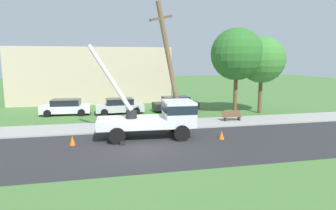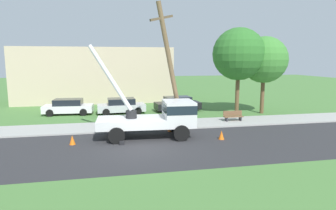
{
  "view_description": "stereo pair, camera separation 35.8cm",
  "coord_description": "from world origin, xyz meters",
  "px_view_note": "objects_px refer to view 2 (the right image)",
  "views": [
    {
      "loc": [
        -2.03,
        -16.08,
        5.01
      ],
      "look_at": [
        2.07,
        2.35,
        2.07
      ],
      "focal_mm": 31.3,
      "sensor_mm": 36.0,
      "label": 1
    },
    {
      "loc": [
        -1.68,
        -16.16,
        5.01
      ],
      "look_at": [
        2.07,
        2.35,
        2.07
      ],
      "focal_mm": 31.3,
      "sensor_mm": 36.0,
      "label": 2
    }
  ],
  "objects_px": {
    "traffic_cone_behind": "(72,140)",
    "roadside_tree_far": "(264,60)",
    "utility_truck": "(159,116)",
    "parked_sedan_black": "(178,104)",
    "leaning_utility_pole": "(171,67)",
    "roadside_tree_near": "(239,54)",
    "traffic_cone_ahead": "(221,135)",
    "parked_sedan_white": "(68,107)",
    "parked_sedan_silver": "(121,106)",
    "park_bench": "(233,116)",
    "traffic_cone_curbside": "(170,127)"
  },
  "relations": [
    {
      "from": "leaning_utility_pole",
      "to": "traffic_cone_ahead",
      "type": "relative_size",
      "value": 15.77
    },
    {
      "from": "parked_sedan_black",
      "to": "park_bench",
      "type": "height_order",
      "value": "parked_sedan_black"
    },
    {
      "from": "parked_sedan_black",
      "to": "leaning_utility_pole",
      "type": "bearing_deg",
      "value": -106.8
    },
    {
      "from": "leaning_utility_pole",
      "to": "traffic_cone_behind",
      "type": "height_order",
      "value": "leaning_utility_pole"
    },
    {
      "from": "utility_truck",
      "to": "roadside_tree_near",
      "type": "distance_m",
      "value": 11.3
    },
    {
      "from": "parked_sedan_silver",
      "to": "roadside_tree_far",
      "type": "height_order",
      "value": "roadside_tree_far"
    },
    {
      "from": "parked_sedan_silver",
      "to": "roadside_tree_far",
      "type": "xyz_separation_m",
      "value": [
        12.97,
        -2.55,
        4.26
      ]
    },
    {
      "from": "parked_sedan_black",
      "to": "roadside_tree_far",
      "type": "xyz_separation_m",
      "value": [
        7.51,
        -2.72,
        4.26
      ]
    },
    {
      "from": "leaning_utility_pole",
      "to": "park_bench",
      "type": "relative_size",
      "value": 5.52
    },
    {
      "from": "utility_truck",
      "to": "parked_sedan_black",
      "type": "xyz_separation_m",
      "value": [
        3.42,
        9.21,
        -0.7
      ]
    },
    {
      "from": "parked_sedan_black",
      "to": "park_bench",
      "type": "distance_m",
      "value": 6.71
    },
    {
      "from": "utility_truck",
      "to": "traffic_cone_curbside",
      "type": "bearing_deg",
      "value": 51.65
    },
    {
      "from": "leaning_utility_pole",
      "to": "utility_truck",
      "type": "bearing_deg",
      "value": -126.63
    },
    {
      "from": "roadside_tree_far",
      "to": "park_bench",
      "type": "bearing_deg",
      "value": -143.6
    },
    {
      "from": "parked_sedan_white",
      "to": "parked_sedan_silver",
      "type": "distance_m",
      "value": 4.83
    },
    {
      "from": "traffic_cone_ahead",
      "to": "parked_sedan_white",
      "type": "relative_size",
      "value": 0.12
    },
    {
      "from": "park_bench",
      "to": "roadside_tree_near",
      "type": "distance_m",
      "value": 6.12
    },
    {
      "from": "traffic_cone_behind",
      "to": "park_bench",
      "type": "height_order",
      "value": "park_bench"
    },
    {
      "from": "utility_truck",
      "to": "park_bench",
      "type": "height_order",
      "value": "utility_truck"
    },
    {
      "from": "traffic_cone_ahead",
      "to": "parked_sedan_black",
      "type": "bearing_deg",
      "value": 91.88
    },
    {
      "from": "traffic_cone_ahead",
      "to": "roadside_tree_near",
      "type": "relative_size",
      "value": 0.07
    },
    {
      "from": "parked_sedan_white",
      "to": "park_bench",
      "type": "bearing_deg",
      "value": -24.42
    },
    {
      "from": "leaning_utility_pole",
      "to": "roadside_tree_near",
      "type": "distance_m",
      "value": 8.87
    },
    {
      "from": "utility_truck",
      "to": "traffic_cone_behind",
      "type": "distance_m",
      "value": 5.53
    },
    {
      "from": "parked_sedan_white",
      "to": "parked_sedan_silver",
      "type": "height_order",
      "value": "same"
    },
    {
      "from": "parked_sedan_silver",
      "to": "park_bench",
      "type": "height_order",
      "value": "parked_sedan_silver"
    },
    {
      "from": "roadside_tree_near",
      "to": "park_bench",
      "type": "bearing_deg",
      "value": -119.07
    },
    {
      "from": "parked_sedan_white",
      "to": "traffic_cone_curbside",
      "type": "bearing_deg",
      "value": -46.15
    },
    {
      "from": "utility_truck",
      "to": "leaning_utility_pole",
      "type": "relative_size",
      "value": 0.76
    },
    {
      "from": "traffic_cone_ahead",
      "to": "roadside_tree_far",
      "type": "bearing_deg",
      "value": 47.84
    },
    {
      "from": "parked_sedan_black",
      "to": "park_bench",
      "type": "bearing_deg",
      "value": -61.11
    },
    {
      "from": "leaning_utility_pole",
      "to": "traffic_cone_curbside",
      "type": "bearing_deg",
      "value": -110.03
    },
    {
      "from": "traffic_cone_behind",
      "to": "park_bench",
      "type": "bearing_deg",
      "value": 18.78
    },
    {
      "from": "utility_truck",
      "to": "parked_sedan_white",
      "type": "height_order",
      "value": "utility_truck"
    },
    {
      "from": "utility_truck",
      "to": "roadside_tree_far",
      "type": "bearing_deg",
      "value": 30.7
    },
    {
      "from": "parked_sedan_white",
      "to": "roadside_tree_near",
      "type": "xyz_separation_m",
      "value": [
        15.22,
        -3.07,
        4.77
      ]
    },
    {
      "from": "traffic_cone_behind",
      "to": "parked_sedan_white",
      "type": "distance_m",
      "value": 10.34
    },
    {
      "from": "traffic_cone_ahead",
      "to": "parked_sedan_black",
      "type": "xyz_separation_m",
      "value": [
        -0.35,
        10.63,
        0.43
      ]
    },
    {
      "from": "park_bench",
      "to": "roadside_tree_near",
      "type": "xyz_separation_m",
      "value": [
        1.7,
        3.07,
        5.02
      ]
    },
    {
      "from": "traffic_cone_behind",
      "to": "traffic_cone_curbside",
      "type": "distance_m",
      "value": 6.7
    },
    {
      "from": "roadside_tree_near",
      "to": "roadside_tree_far",
      "type": "distance_m",
      "value": 2.62
    },
    {
      "from": "traffic_cone_behind",
      "to": "roadside_tree_far",
      "type": "bearing_deg",
      "value": 23.95
    },
    {
      "from": "utility_truck",
      "to": "roadside_tree_far",
      "type": "distance_m",
      "value": 13.2
    },
    {
      "from": "utility_truck",
      "to": "parked_sedan_silver",
      "type": "distance_m",
      "value": 9.29
    },
    {
      "from": "parked_sedan_silver",
      "to": "roadside_tree_far",
      "type": "distance_m",
      "value": 13.89
    },
    {
      "from": "traffic_cone_behind",
      "to": "traffic_cone_curbside",
      "type": "xyz_separation_m",
      "value": [
        6.38,
        2.03,
        0.0
      ]
    },
    {
      "from": "traffic_cone_behind",
      "to": "park_bench",
      "type": "distance_m",
      "value": 12.7
    },
    {
      "from": "traffic_cone_ahead",
      "to": "parked_sedan_silver",
      "type": "bearing_deg",
      "value": 119.08
    },
    {
      "from": "parked_sedan_white",
      "to": "traffic_cone_ahead",
      "type": "bearing_deg",
      "value": -45.72
    },
    {
      "from": "utility_truck",
      "to": "parked_sedan_white",
      "type": "xyz_separation_m",
      "value": [
        -6.85,
        9.48,
        -0.7
      ]
    }
  ]
}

